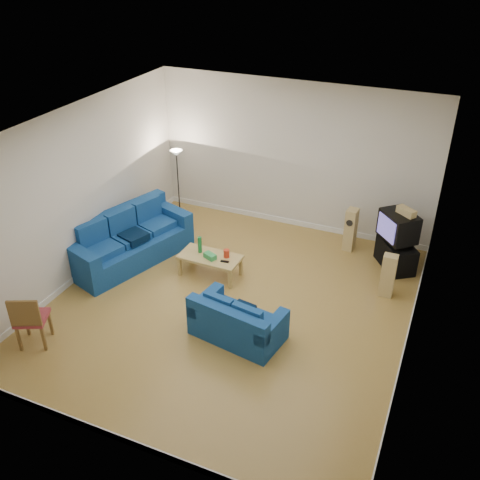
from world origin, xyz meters
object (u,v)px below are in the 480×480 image
at_px(coffee_table, 210,258).
at_px(tv_stand, 396,255).
at_px(sofa_loveseat, 236,324).
at_px(television, 398,226).
at_px(sofa_three_seat, 127,243).

xyz_separation_m(coffee_table, tv_stand, (3.19, 1.69, -0.10)).
bearing_deg(sofa_loveseat, television, 67.24).
height_order(coffee_table, television, television).
xyz_separation_m(sofa_three_seat, sofa_loveseat, (2.95, -1.36, -0.08)).
relative_size(sofa_loveseat, tv_stand, 1.79).
height_order(tv_stand, television, television).
bearing_deg(television, sofa_three_seat, -112.17).
distance_m(coffee_table, tv_stand, 3.61).
xyz_separation_m(sofa_three_seat, coffee_table, (1.77, 0.11, 0.01)).
bearing_deg(sofa_loveseat, tv_stand, 67.01).
distance_m(sofa_three_seat, sofa_loveseat, 3.25).
bearing_deg(sofa_three_seat, sofa_loveseat, 83.75).
relative_size(sofa_loveseat, coffee_table, 1.34).
height_order(sofa_three_seat, coffee_table, sofa_three_seat).
xyz_separation_m(coffee_table, television, (3.15, 1.65, 0.54)).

